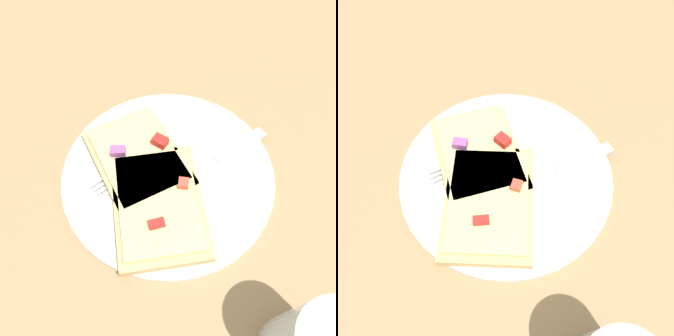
{
  "view_description": "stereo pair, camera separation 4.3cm",
  "coord_description": "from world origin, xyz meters",
  "views": [
    {
      "loc": [
        0.19,
        0.12,
        0.39
      ],
      "look_at": [
        0.0,
        0.0,
        0.02
      ],
      "focal_mm": 35.0,
      "sensor_mm": 36.0,
      "label": 1
    },
    {
      "loc": [
        0.16,
        0.15,
        0.39
      ],
      "look_at": [
        0.0,
        0.0,
        0.02
      ],
      "focal_mm": 35.0,
      "sensor_mm": 36.0,
      "label": 2
    }
  ],
  "objects": [
    {
      "name": "ground_plane",
      "position": [
        0.0,
        0.0,
        0.0
      ],
      "size": [
        4.0,
        4.0,
        0.0
      ],
      "primitive_type": "plane",
      "color": "#9E7A51"
    },
    {
      "name": "knife",
      "position": [
        -0.04,
        0.04,
        0.01
      ],
      "size": [
        0.22,
        0.1,
        0.01
      ],
      "rotation": [
        0.0,
        0.0,
        5.89
      ],
      "color": "#B7B7BC",
      "rests_on": "plate"
    },
    {
      "name": "pizza_slice_corner",
      "position": [
        0.01,
        -0.04,
        0.02
      ],
      "size": [
        0.16,
        0.18,
        0.03
      ],
      "rotation": [
        0.0,
        0.0,
        1.04
      ],
      "color": "tan",
      "rests_on": "plate"
    },
    {
      "name": "pizza_slice_main",
      "position": [
        0.05,
        0.02,
        0.02
      ],
      "size": [
        0.19,
        0.18,
        0.03
      ],
      "rotation": [
        0.0,
        0.0,
        3.86
      ],
      "color": "tan",
      "rests_on": "plate"
    },
    {
      "name": "fork",
      "position": [
        -0.01,
        -0.03,
        0.01
      ],
      "size": [
        0.2,
        0.09,
        0.01
      ],
      "rotation": [
        0.0,
        0.0,
        5.96
      ],
      "color": "#B7B7BC",
      "rests_on": "plate"
    },
    {
      "name": "plate",
      "position": [
        0.0,
        0.0,
        0.01
      ],
      "size": [
        0.28,
        0.28,
        0.01
      ],
      "color": "silver",
      "rests_on": "ground"
    },
    {
      "name": "crumb_scatter",
      "position": [
        -0.02,
        -0.01,
        0.02
      ],
      "size": [
        0.01,
        0.02,
        0.01
      ],
      "color": "tan",
      "rests_on": "plate"
    }
  ]
}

